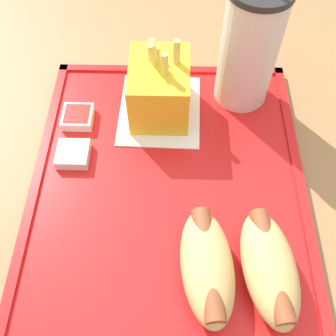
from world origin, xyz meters
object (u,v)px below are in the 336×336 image
fries_carton (160,89)px  sauce_cup_mayo (73,153)px  hot_dog_near (207,266)px  soda_cup (249,47)px  sauce_cup_ketchup (78,117)px  hot_dog_far (269,267)px

fries_carton → sauce_cup_mayo: bearing=-52.3°
hot_dog_near → fries_carton: size_ratio=1.18×
soda_cup → sauce_cup_ketchup: (0.06, -0.23, -0.08)m
soda_cup → hot_dog_far: (0.27, 0.01, -0.06)m
hot_dog_near → sauce_cup_ketchup: hot_dog_near is taller
fries_carton → sauce_cup_ketchup: fries_carton is taller
sauce_cup_ketchup → hot_dog_far: bearing=47.6°
hot_dog_near → fries_carton: 0.25m
hot_dog_far → fries_carton: size_ratio=1.19×
hot_dog_far → sauce_cup_ketchup: size_ratio=3.25×
hot_dog_far → sauce_cup_mayo: hot_dog_far is taller
hot_dog_far → sauce_cup_mayo: size_ratio=3.25×
hot_dog_far → fries_carton: bearing=-152.8°
fries_carton → sauce_cup_ketchup: (0.02, -0.11, -0.03)m
soda_cup → hot_dog_far: size_ratio=1.52×
soda_cup → sauce_cup_mayo: bearing=-62.5°
soda_cup → fries_carton: 0.13m
soda_cup → hot_dog_near: size_ratio=1.53×
soda_cup → sauce_cup_mayo: soda_cup is taller
soda_cup → sauce_cup_mayo: size_ratio=4.93×
soda_cup → sauce_cup_mayo: 0.27m
hot_dog_far → hot_dog_near: same height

